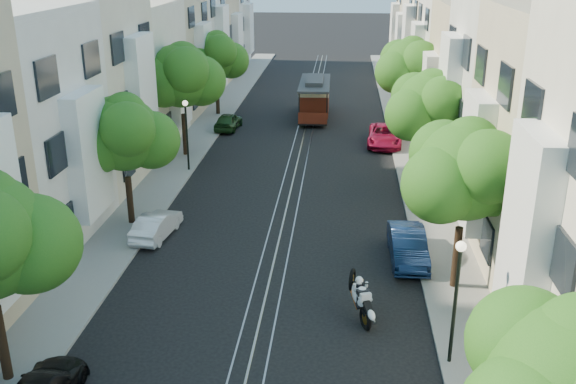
% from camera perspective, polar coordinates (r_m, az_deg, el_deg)
% --- Properties ---
extents(ground, '(200.00, 200.00, 0.00)m').
position_cam_1_polar(ground, '(43.34, 1.19, 4.16)').
color(ground, black).
rests_on(ground, ground).
extents(sidewalk_east, '(2.50, 80.00, 0.12)m').
position_cam_1_polar(sidewalk_east, '(43.48, 10.79, 3.93)').
color(sidewalk_east, gray).
rests_on(sidewalk_east, ground).
extents(sidewalk_west, '(2.50, 80.00, 0.12)m').
position_cam_1_polar(sidewalk_west, '(44.37, -8.22, 4.42)').
color(sidewalk_west, gray).
rests_on(sidewalk_west, ground).
extents(rail_left, '(0.06, 80.00, 0.02)m').
position_cam_1_polar(rail_left, '(43.37, 0.46, 4.19)').
color(rail_left, gray).
rests_on(rail_left, ground).
extents(rail_slot, '(0.06, 80.00, 0.02)m').
position_cam_1_polar(rail_slot, '(43.34, 1.19, 4.18)').
color(rail_slot, gray).
rests_on(rail_slot, ground).
extents(rail_right, '(0.06, 80.00, 0.02)m').
position_cam_1_polar(rail_right, '(43.31, 1.92, 4.16)').
color(rail_right, gray).
rests_on(rail_right, ground).
extents(lane_line, '(0.08, 80.00, 0.01)m').
position_cam_1_polar(lane_line, '(43.34, 1.19, 4.17)').
color(lane_line, tan).
rests_on(lane_line, ground).
extents(townhouses_east, '(7.75, 72.00, 12.00)m').
position_cam_1_polar(townhouses_east, '(42.99, 17.49, 10.19)').
color(townhouses_east, beige).
rests_on(townhouses_east, ground).
extents(townhouses_west, '(7.75, 72.00, 11.76)m').
position_cam_1_polar(townhouses_west, '(44.46, -14.50, 10.67)').
color(townhouses_west, silver).
rests_on(townhouses_west, ground).
extents(tree_e_b, '(4.93, 4.08, 6.68)m').
position_cam_1_polar(tree_e_b, '(24.12, 15.61, 1.63)').
color(tree_e_b, black).
rests_on(tree_e_b, ground).
extents(tree_e_c, '(4.84, 3.99, 6.52)m').
position_cam_1_polar(tree_e_c, '(34.63, 12.51, 7.33)').
color(tree_e_c, black).
rests_on(tree_e_c, ground).
extents(tree_e_d, '(5.01, 4.16, 6.85)m').
position_cam_1_polar(tree_e_d, '(45.30, 10.87, 10.85)').
color(tree_e_d, black).
rests_on(tree_e_d, ground).
extents(tree_w_b, '(4.72, 3.87, 6.27)m').
position_cam_1_polar(tree_w_b, '(30.20, -14.28, 4.86)').
color(tree_w_b, black).
rests_on(tree_w_b, ground).
extents(tree_w_c, '(5.13, 4.28, 7.09)m').
position_cam_1_polar(tree_w_c, '(40.34, -9.39, 10.06)').
color(tree_w_c, black).
rests_on(tree_w_c, ground).
extents(tree_w_d, '(4.84, 3.99, 6.52)m').
position_cam_1_polar(tree_w_d, '(51.00, -6.36, 11.84)').
color(tree_w_d, black).
rests_on(tree_w_d, ground).
extents(lamp_east, '(0.32, 0.32, 4.16)m').
position_cam_1_polar(lamp_east, '(20.18, 14.80, -7.97)').
color(lamp_east, black).
rests_on(lamp_east, ground).
extents(lamp_west, '(0.32, 0.32, 4.16)m').
position_cam_1_polar(lamp_west, '(37.79, -9.03, 5.92)').
color(lamp_west, black).
rests_on(lamp_west, ground).
extents(sportbike_rider, '(0.93, 2.16, 1.66)m').
position_cam_1_polar(sportbike_rider, '(22.91, 6.45, -9.21)').
color(sportbike_rider, black).
rests_on(sportbike_rider, ground).
extents(cable_car, '(2.39, 7.40, 2.83)m').
position_cam_1_polar(cable_car, '(50.54, 2.38, 8.50)').
color(cable_car, black).
rests_on(cable_car, ground).
extents(parked_car_e_mid, '(1.54, 4.15, 1.36)m').
position_cam_1_polar(parked_car_e_mid, '(27.48, 10.59, -4.71)').
color(parked_car_e_mid, '#0C1C3C').
rests_on(parked_car_e_mid, ground).
extents(parked_car_e_far, '(2.58, 4.97, 1.34)m').
position_cam_1_polar(parked_car_e_far, '(43.75, 8.61, 5.00)').
color(parked_car_e_far, maroon).
rests_on(parked_car_e_far, ground).
extents(parked_car_w_mid, '(1.67, 3.63, 1.15)m').
position_cam_1_polar(parked_car_w_mid, '(29.85, -11.61, -2.89)').
color(parked_car_w_mid, silver).
rests_on(parked_car_w_mid, ground).
extents(parked_car_w_far, '(1.76, 3.77, 1.25)m').
position_cam_1_polar(parked_car_w_far, '(47.34, -5.33, 6.28)').
color(parked_car_w_far, '#183816').
rests_on(parked_car_w_far, ground).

